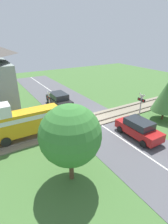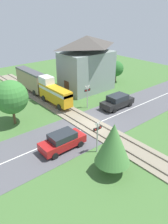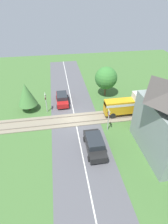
{
  "view_description": "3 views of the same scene",
  "coord_description": "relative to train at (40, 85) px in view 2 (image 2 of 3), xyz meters",
  "views": [
    {
      "loc": [
        -13.53,
        9.38,
        8.14
      ],
      "look_at": [
        0.0,
        1.2,
        1.2
      ],
      "focal_mm": 28.0,
      "sensor_mm": 36.0,
      "label": 1
    },
    {
      "loc": [
        -13.61,
        -15.1,
        11.59
      ],
      "look_at": [
        0.0,
        1.2,
        1.2
      ],
      "focal_mm": 35.0,
      "sensor_mm": 36.0,
      "label": 2
    },
    {
      "loc": [
        18.74,
        -1.91,
        14.46
      ],
      "look_at": [
        0.0,
        1.2,
        1.2
      ],
      "focal_mm": 28.0,
      "sensor_mm": 36.0,
      "label": 3
    }
  ],
  "objects": [
    {
      "name": "car_far_side",
      "position": [
        5.62,
        -9.05,
        -1.01
      ],
      "size": [
        4.45,
        2.0,
        1.67
      ],
      "color": "black",
      "rests_on": "ground_plane"
    },
    {
      "name": "crossing_signal_west_approach",
      "position": [
        -2.66,
        -14.24,
        0.07
      ],
      "size": [
        0.9,
        0.18,
        3.0
      ],
      "color": "#B7B7B7",
      "rests_on": "ground_plane"
    },
    {
      "name": "car_near_crossing",
      "position": [
        -4.68,
        -11.93,
        -1.03
      ],
      "size": [
        4.18,
        1.85,
        1.6
      ],
      "color": "#A81919",
      "rests_on": "ground_plane"
    },
    {
      "name": "road_surface",
      "position": [
        0.0,
        -10.49,
        -1.85
      ],
      "size": [
        48.0,
        6.4,
        0.02
      ],
      "color": "#515156",
      "rests_on": "ground_plane"
    },
    {
      "name": "ground_plane",
      "position": [
        0.0,
        -10.49,
        -1.86
      ],
      "size": [
        60.0,
        60.0,
        0.0
      ],
      "primitive_type": "plane",
      "color": "#426B33"
    },
    {
      "name": "tree_beyond_track",
      "position": [
        -3.54,
        -16.84,
        0.75
      ],
      "size": [
        2.69,
        2.69,
        4.23
      ],
      "color": "brown",
      "rests_on": "ground_plane"
    },
    {
      "name": "station_building",
      "position": [
        6.91,
        -1.59,
        1.98
      ],
      "size": [
        7.93,
        5.27,
        7.89
      ],
      "color": "gray",
      "rests_on": "ground_plane"
    },
    {
      "name": "tree_by_station",
      "position": [
        13.08,
        -1.81,
        0.37
      ],
      "size": [
        2.52,
        2.52,
        3.5
      ],
      "color": "brown",
      "rests_on": "ground_plane"
    },
    {
      "name": "pedestrian_by_station",
      "position": [
        1.91,
        -2.98,
        -1.13
      ],
      "size": [
        0.4,
        0.4,
        1.61
      ],
      "color": "#333338",
      "rests_on": "ground_plane"
    },
    {
      "name": "track_bed",
      "position": [
        0.0,
        -10.49,
        -1.79
      ],
      "size": [
        2.8,
        48.0,
        0.24
      ],
      "color": "gray",
      "rests_on": "ground_plane"
    },
    {
      "name": "crossing_signal_east_approach",
      "position": [
        2.66,
        -6.74,
        0.07
      ],
      "size": [
        0.9,
        0.18,
        3.0
      ],
      "color": "#B7B7B7",
      "rests_on": "ground_plane"
    },
    {
      "name": "tree_roadside_hedge",
      "position": [
        -6.02,
        -4.76,
        1.23
      ],
      "size": [
        3.53,
        3.53,
        4.86
      ],
      "color": "brown",
      "rests_on": "ground_plane"
    },
    {
      "name": "train",
      "position": [
        0.0,
        0.0,
        0.0
      ],
      "size": [
        1.58,
        12.63,
        3.18
      ],
      "color": "gold",
      "rests_on": "track_bed"
    }
  ]
}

